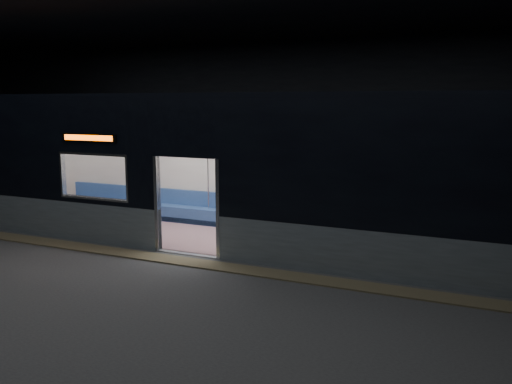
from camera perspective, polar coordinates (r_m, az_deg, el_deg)
The scene contains 7 objects.
station_floor at distance 10.69m, azimuth -10.11°, elevation -7.96°, with size 24.00×14.00×0.01m, color #47494C.
station_envelope at distance 10.22m, azimuth -10.72°, elevation 12.09°, with size 24.00×14.00×5.00m.
tactile_strip at distance 11.12m, azimuth -8.50°, elevation -7.12°, with size 22.80×0.50×0.03m, color #8C7F59.
metro_car at distance 12.45m, azimuth -3.74°, elevation 3.34°, with size 18.00×3.04×3.35m.
passenger at distance 12.28m, azimuth 15.44°, elevation -1.84°, with size 0.46×0.77×1.45m.
handbag at distance 12.07m, azimuth 15.08°, elevation -2.68°, with size 0.29×0.25×0.15m, color black.
transit_map at distance 12.38m, azimuth 20.27°, elevation 0.89°, with size 0.92×0.03×0.60m, color white.
Camera 1 is at (5.83, -8.38, 3.16)m, focal length 38.00 mm.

